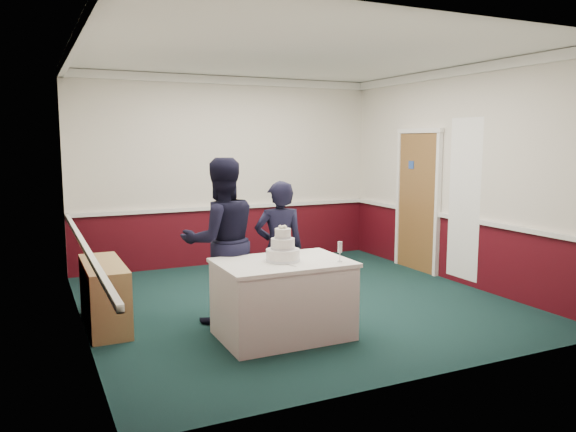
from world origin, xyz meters
name	(u,v)px	position (x,y,z in m)	size (l,w,h in m)	color
ground	(296,301)	(0.00, 0.00, 0.00)	(5.00, 5.00, 0.00)	#132C2F
room_shell	(282,143)	(0.08, 0.61, 1.97)	(5.00, 5.00, 3.00)	silver
sideboard	(105,295)	(-2.28, 0.04, 0.35)	(0.41, 1.20, 0.70)	tan
cake_table	(283,298)	(-0.67, -1.06, 0.40)	(1.32, 0.92, 0.79)	white
wedding_cake	(283,250)	(-0.67, -1.06, 0.90)	(0.35, 0.35, 0.36)	white
cake_knife	(289,265)	(-0.70, -1.26, 0.79)	(0.01, 0.22, 0.01)	silver
champagne_flute	(340,248)	(-0.17, -1.34, 0.93)	(0.05, 0.05, 0.21)	silver
person_man	(221,241)	(-1.08, -0.33, 0.91)	(0.88, 0.69, 1.81)	black
person_woman	(279,249)	(-0.42, -0.41, 0.77)	(0.57, 0.37, 1.55)	black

